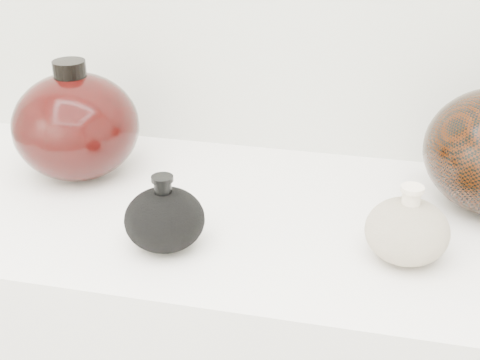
# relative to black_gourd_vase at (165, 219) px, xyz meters

# --- Properties ---
(black_gourd_vase) EXTENTS (0.12, 0.12, 0.11)m
(black_gourd_vase) POSITION_rel_black_gourd_vase_xyz_m (0.00, 0.00, 0.00)
(black_gourd_vase) COLOR black
(black_gourd_vase) RESTS_ON display_counter
(cream_gourd_vase) EXTENTS (0.14, 0.14, 0.11)m
(cream_gourd_vase) POSITION_rel_black_gourd_vase_xyz_m (0.33, 0.04, 0.00)
(cream_gourd_vase) COLOR beige
(cream_gourd_vase) RESTS_ON display_counter
(left_round_pot) EXTENTS (0.27, 0.27, 0.20)m
(left_round_pot) POSITION_rel_black_gourd_vase_xyz_m (-0.22, 0.19, 0.05)
(left_round_pot) COLOR black
(left_round_pot) RESTS_ON display_counter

